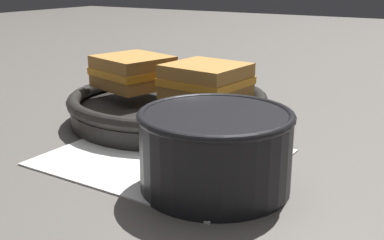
# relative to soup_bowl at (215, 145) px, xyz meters

# --- Properties ---
(ground_plane) EXTENTS (4.00, 4.00, 0.00)m
(ground_plane) POSITION_rel_soup_bowl_xyz_m (-0.08, 0.05, -0.04)
(ground_plane) COLOR #56514C
(napkin) EXTENTS (0.25, 0.21, 0.00)m
(napkin) POSITION_rel_soup_bowl_xyz_m (-0.09, 0.04, -0.04)
(napkin) COLOR white
(napkin) RESTS_ON ground_plane
(soup_bowl) EXTENTS (0.15, 0.15, 0.08)m
(soup_bowl) POSITION_rel_soup_bowl_xyz_m (0.00, 0.00, 0.00)
(soup_bowl) COLOR black
(soup_bowl) RESTS_ON ground_plane
(spoon) EXTENTS (0.13, 0.08, 0.01)m
(spoon) POSITION_rel_soup_bowl_xyz_m (-0.07, 0.02, -0.04)
(spoon) COLOR #B7B7BC
(spoon) RESTS_ON napkin
(skillet) EXTENTS (0.34, 0.33, 0.04)m
(skillet) POSITION_rel_soup_bowl_xyz_m (-0.17, 0.16, -0.02)
(skillet) COLOR black
(skillet) RESTS_ON ground_plane
(sandwich_near_left) EXTENTS (0.12, 0.12, 0.05)m
(sandwich_near_left) POSITION_rel_soup_bowl_xyz_m (-0.23, 0.16, 0.02)
(sandwich_near_left) COLOR #B27A38
(sandwich_near_left) RESTS_ON skillet
(sandwich_near_right) EXTENTS (0.11, 0.10, 0.05)m
(sandwich_near_right) POSITION_rel_soup_bowl_xyz_m (-0.10, 0.16, 0.02)
(sandwich_near_right) COLOR #B27A38
(sandwich_near_right) RESTS_ON skillet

